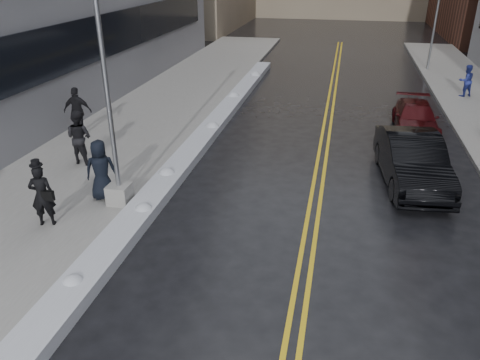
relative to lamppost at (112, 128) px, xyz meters
The scene contains 14 objects.
ground 4.62m from the lamppost, 31.22° to the right, with size 160.00×160.00×0.00m, color black.
sidewalk_west 8.72m from the lamppost, 107.03° to the left, with size 5.50×50.00×0.15m, color gray.
lane_line_left 10.12m from the lamppost, 54.77° to the left, with size 0.12×50.00×0.01m, color gold.
lane_line_right 10.29m from the lamppost, 53.36° to the left, with size 0.12×50.00×0.01m, color gold.
snow_ridge 6.50m from the lamppost, 81.94° to the left, with size 0.90×30.00×0.34m, color silver.
lamppost is the anchor object (origin of this frame).
traffic_signal 24.98m from the lamppost, 61.79° to the left, with size 0.16×0.20×6.00m.
pedestrian_fedora 2.63m from the lamppost, 131.85° to the right, with size 0.65×0.43×1.79m, color black.
pedestrian_b 4.01m from the lamppost, 136.38° to the left, with size 0.95×0.74×1.95m, color black.
pedestrian_c 1.57m from the lamppost, 164.44° to the left, with size 0.93×0.60×1.90m, color black.
pedestrian_d 7.04m from the lamppost, 129.09° to the left, with size 1.17×0.49×2.00m, color black.
pedestrian_east 19.95m from the lamppost, 50.16° to the left, with size 0.81×0.63×1.68m, color navy.
car_black 9.69m from the lamppost, 22.72° to the left, with size 1.76×5.05×1.66m, color black.
car_maroon 13.31m from the lamppost, 43.60° to the left, with size 1.76×4.34×1.26m, color #37080B.
Camera 1 is at (2.97, -9.53, 6.92)m, focal length 35.00 mm.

